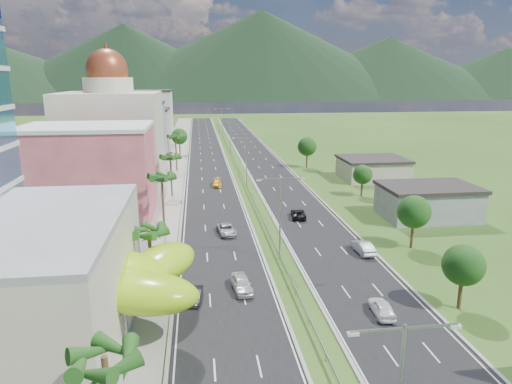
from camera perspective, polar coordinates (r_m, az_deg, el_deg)
name	(u,v)px	position (r m, az deg, el deg)	size (l,w,h in m)	color
ground	(296,295)	(51.20, 4.99, -12.72)	(500.00, 500.00, 0.00)	#2D5119
road_left	(207,157)	(136.52, -6.16, 4.40)	(11.00, 260.00, 0.04)	black
road_right	(257,156)	(137.63, 0.11, 4.56)	(11.00, 260.00, 0.04)	black
sidewalk_left	(174,157)	(136.66, -10.16, 4.28)	(7.00, 260.00, 0.12)	gray
median_guardrail	(237,166)	(119.10, -2.35, 3.31)	(0.10, 216.06, 0.76)	gray
streetlight_median_b	(280,210)	(57.83, 3.04, -2.27)	(6.04, 0.25, 11.00)	gray
streetlight_median_c	(246,157)	(96.47, -1.22, 4.44)	(6.04, 0.25, 11.00)	gray
streetlight_median_d	(231,132)	(140.85, -3.21, 7.52)	(6.04, 0.25, 11.00)	gray
streetlight_median_e	(222,119)	(185.53, -4.25, 9.12)	(6.04, 0.25, 11.00)	gray
lime_canopy	(94,279)	(45.49, -19.54, -10.18)	(18.00, 15.00, 7.40)	#91C913
pink_shophouse	(89,174)	(80.13, -20.10, 2.09)	(20.00, 15.00, 15.00)	#B44A55
domed_building	(112,134)	(101.80, -17.54, 6.92)	(20.00, 20.00, 28.70)	beige
midrise_grey	(133,135)	(126.57, -15.07, 6.87)	(16.00, 15.00, 16.00)	gray
midrise_beige	(143,131)	(148.43, -13.95, 7.38)	(16.00, 15.00, 13.00)	#B3A693
midrise_white	(150,117)	(170.95, -13.16, 9.12)	(16.00, 15.00, 18.00)	silver
shed_near	(428,203)	(81.94, 20.67, -1.31)	(15.00, 10.00, 5.00)	gray
shed_far	(372,170)	(109.34, 14.35, 2.74)	(14.00, 12.00, 4.40)	#B3A693
palm_tree_a	(105,364)	(27.67, -18.38, -19.76)	(3.60, 3.60, 9.10)	#47301C
palm_tree_b	(149,234)	(49.52, -13.22, -5.13)	(3.60, 3.60, 8.10)	#47301C
palm_tree_c	(162,179)	(68.33, -11.69, 1.55)	(3.60, 3.60, 9.60)	#47301C
palm_tree_d	(170,159)	(91.03, -10.65, 4.11)	(3.60, 3.60, 8.60)	#47301C
palm_tree_e	(176,138)	(115.61, -10.02, 6.64)	(3.60, 3.60, 9.40)	#47301C
leafy_tree_lfar	(179,136)	(140.73, -9.55, 6.86)	(4.90, 4.90, 8.05)	#47301C
leafy_tree_ra	(463,265)	(50.82, 24.50, -8.33)	(4.20, 4.20, 6.90)	#47301C
leafy_tree_rb	(414,212)	(66.08, 19.15, -2.37)	(4.55, 4.55, 7.47)	#47301C
leafy_tree_rc	(363,175)	(92.35, 13.18, 2.12)	(3.85, 3.85, 6.33)	#47301C
leafy_tree_rd	(307,147)	(119.23, 6.41, 5.67)	(4.90, 4.90, 8.05)	#47301C
mountain_ridge	(262,99)	(500.01, 0.73, 11.58)	(860.00, 140.00, 90.00)	black
car_white_near_left	(242,284)	(51.58, -1.81, -11.37)	(1.97, 4.90, 1.67)	silver
car_dark_left	(195,295)	(49.85, -7.66, -12.70)	(1.37, 3.93, 1.29)	black
car_silver_mid_left	(226,229)	(69.16, -3.72, -4.69)	(2.39, 5.18, 1.44)	#ACAFB4
car_yellow_far_left	(217,183)	(99.26, -4.86, 1.13)	(1.95, 4.79, 1.39)	gold
car_white_near_right	(382,308)	(48.51, 15.46, -13.76)	(1.82, 4.53, 1.54)	white
car_silver_right	(363,247)	(63.48, 13.19, -6.73)	(1.74, 4.98, 1.64)	#B6B7BE
car_dark_far_right	(298,214)	(77.17, 5.31, -2.72)	(2.32, 5.02, 1.40)	black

